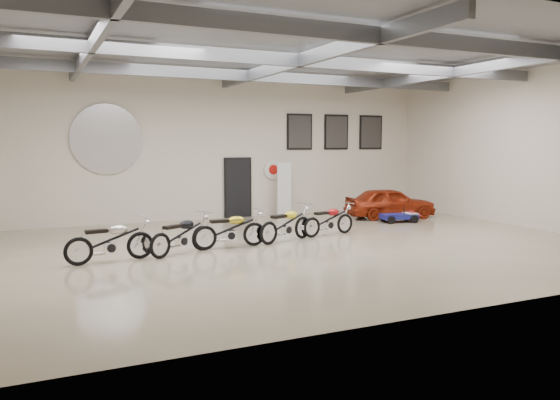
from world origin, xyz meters
name	(u,v)px	position (x,y,z in m)	size (l,w,h in m)	color
floor	(299,246)	(0.00, 0.00, 0.00)	(16.00, 12.00, 0.01)	tan
ceiling	(300,50)	(0.00, 0.00, 5.00)	(16.00, 12.00, 0.01)	slate
back_wall	(224,148)	(0.00, 6.00, 2.50)	(16.00, 0.02, 5.00)	beige
right_wall	(525,149)	(8.00, 0.00, 2.50)	(0.02, 12.00, 5.00)	beige
ceiling_beams	(300,61)	(0.00, 0.00, 4.75)	(15.80, 11.80, 0.32)	slate
door	(238,188)	(0.50, 5.95, 1.05)	(0.92, 0.08, 2.10)	black
logo_plaque	(107,139)	(-4.00, 5.95, 2.80)	(2.30, 0.06, 1.16)	silver
poster_left	(300,132)	(3.00, 5.96, 3.10)	(1.05, 0.08, 1.35)	black
poster_mid	(336,132)	(4.60, 5.96, 3.10)	(1.05, 0.08, 1.35)	black
poster_right	(371,132)	(6.20, 5.96, 3.10)	(1.05, 0.08, 1.35)	black
oil_sign	(273,170)	(1.90, 5.95, 1.70)	(0.72, 0.10, 0.72)	white
banner_stand	(284,190)	(2.14, 5.50, 0.97)	(0.53, 0.21, 1.94)	white
motorcycle_silver	(110,240)	(-4.73, 0.08, 0.51)	(1.96, 0.61, 1.02)	silver
motorcycle_black	(181,234)	(-3.05, 0.28, 0.49)	(1.89, 0.59, 0.98)	silver
motorcycle_gold	(230,229)	(-1.71, 0.53, 0.50)	(1.91, 0.59, 0.99)	silver
motorcycle_yellow	(286,223)	(-0.02, 0.76, 0.50)	(1.93, 0.60, 1.00)	silver
motorcycle_red	(329,219)	(1.53, 1.14, 0.47)	(1.81, 0.56, 0.94)	silver
go_kart	(402,214)	(5.13, 2.41, 0.27)	(1.51, 0.68, 0.55)	navy
vintage_car	(390,203)	(5.39, 3.48, 0.55)	(3.21, 1.29, 1.09)	maroon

